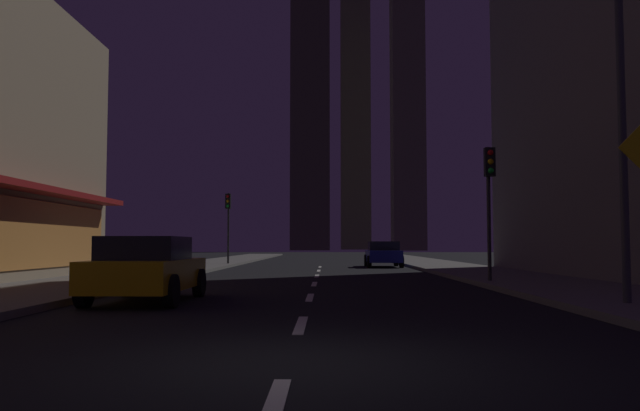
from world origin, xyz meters
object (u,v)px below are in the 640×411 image
object	(u,v)px
fire_hydrant_far_left	(166,265)
street_lamp_right	(578,52)
traffic_light_near_right	(489,183)
car_parked_near	(147,268)
car_parked_far	(383,254)
traffic_light_far_left	(228,212)

from	to	relation	value
fire_hydrant_far_left	street_lamp_right	bearing A→B (deg)	-48.07
fire_hydrant_far_left	traffic_light_near_right	xyz separation A→B (m)	(11.40, -5.08, 2.74)
car_parked_near	fire_hydrant_far_left	world-z (taller)	car_parked_near
street_lamp_right	traffic_light_near_right	bearing A→B (deg)	89.08
fire_hydrant_far_left	street_lamp_right	xyz separation A→B (m)	(11.28, -12.56, 4.61)
car_parked_far	traffic_light_far_left	bearing A→B (deg)	170.55
car_parked_far	traffic_light_far_left	size ratio (longest dim) A/B	1.01
car_parked_near	traffic_light_far_left	distance (m)	23.82
car_parked_near	traffic_light_far_left	bearing A→B (deg)	94.60
car_parked_near	fire_hydrant_far_left	distance (m)	11.05
fire_hydrant_far_left	traffic_light_near_right	size ratio (longest dim) A/B	0.16
traffic_light_near_right	street_lamp_right	xyz separation A→B (m)	(-0.12, -7.48, 1.87)
car_parked_far	fire_hydrant_far_left	world-z (taller)	car_parked_far
fire_hydrant_far_left	traffic_light_near_right	distance (m)	12.78
car_parked_near	fire_hydrant_far_left	xyz separation A→B (m)	(-2.30, 10.80, -0.29)
car_parked_near	traffic_light_near_right	xyz separation A→B (m)	(9.10, 5.72, 2.45)
traffic_light_near_right	fire_hydrant_far_left	bearing A→B (deg)	155.98
traffic_light_far_left	street_lamp_right	world-z (taller)	street_lamp_right
car_parked_near	traffic_light_far_left	xyz separation A→B (m)	(-1.90, 23.62, 2.45)
car_parked_near	street_lamp_right	xyz separation A→B (m)	(8.98, -1.76, 4.33)
car_parked_far	traffic_light_near_right	size ratio (longest dim) A/B	1.01
car_parked_far	street_lamp_right	distance (m)	24.31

